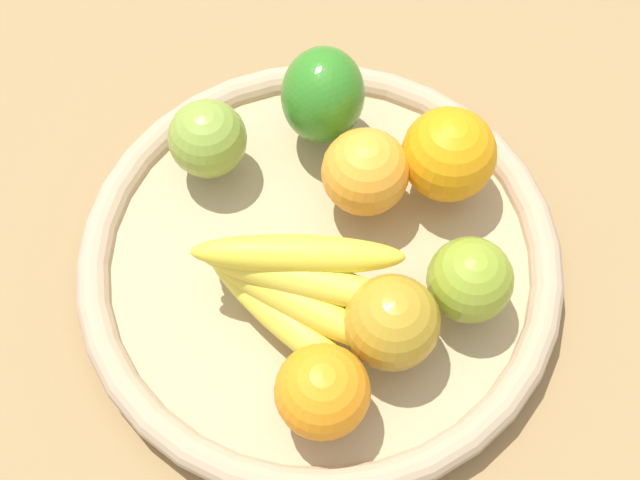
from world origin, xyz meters
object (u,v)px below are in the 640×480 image
object	(u,v)px
banana_bunch	(291,286)
apple_0	(471,277)
orange_2	(322,392)
orange_0	(449,154)
orange_1	(365,172)
apple_1	(392,322)
apple_2	(207,139)
bell_pepper	(323,95)

from	to	relation	value
banana_bunch	apple_0	bearing A→B (deg)	113.73
orange_2	orange_0	bearing A→B (deg)	172.73
banana_bunch	orange_1	bearing A→B (deg)	169.95
apple_1	orange_1	distance (m)	0.13
apple_2	orange_1	world-z (taller)	orange_1
apple_2	apple_0	xyz separation A→B (m)	(0.05, 0.24, 0.00)
apple_1	orange_0	size ratio (longest dim) A/B	0.93
orange_1	orange_2	size ratio (longest dim) A/B	1.03
apple_0	apple_1	bearing A→B (deg)	-37.69
bell_pepper	orange_2	distance (m)	0.25
apple_1	apple_0	bearing A→B (deg)	142.31
apple_2	orange_2	xyz separation A→B (m)	(0.17, 0.16, 0.00)
apple_2	orange_1	bearing A→B (deg)	95.17
apple_2	banana_bunch	xyz separation A→B (m)	(0.10, 0.11, 0.00)
banana_bunch	orange_1	world-z (taller)	orange_1
banana_bunch	orange_2	size ratio (longest dim) A/B	2.36
apple_2	banana_bunch	world-z (taller)	banana_bunch
apple_2	banana_bunch	bearing A→B (deg)	47.69
bell_pepper	orange_1	world-z (taller)	bell_pepper
apple_1	orange_0	xyz separation A→B (m)	(-0.15, -0.00, 0.00)
bell_pepper	orange_2	world-z (taller)	bell_pepper
apple_2	apple_0	world-z (taller)	same
bell_pepper	orange_1	size ratio (longest dim) A/B	1.22
apple_1	banana_bunch	bearing A→B (deg)	-91.81
orange_1	orange_0	xyz separation A→B (m)	(-0.04, 0.06, 0.00)
banana_bunch	orange_1	distance (m)	0.12
apple_0	orange_2	xyz separation A→B (m)	(0.12, -0.07, 0.00)
orange_0	orange_2	distance (m)	0.22
bell_pepper	apple_0	bearing A→B (deg)	45.61
apple_0	orange_1	distance (m)	0.12
orange_2	apple_1	bearing A→B (deg)	155.72
bell_pepper	banana_bunch	size ratio (longest dim) A/B	0.53
orange_2	orange_1	bearing A→B (deg)	-170.66
apple_0	banana_bunch	size ratio (longest dim) A/B	0.40
apple_2	apple_0	distance (m)	0.24
bell_pepper	orange_0	distance (m)	0.12
orange_0	orange_1	bearing A→B (deg)	-57.55
apple_2	orange_1	xyz separation A→B (m)	(-0.01, 0.13, 0.00)
apple_2	orange_0	distance (m)	0.20
apple_2	banana_bunch	size ratio (longest dim) A/B	0.40
apple_0	apple_2	bearing A→B (deg)	-101.31
bell_pepper	orange_1	xyz separation A→B (m)	(0.05, 0.06, -0.01)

